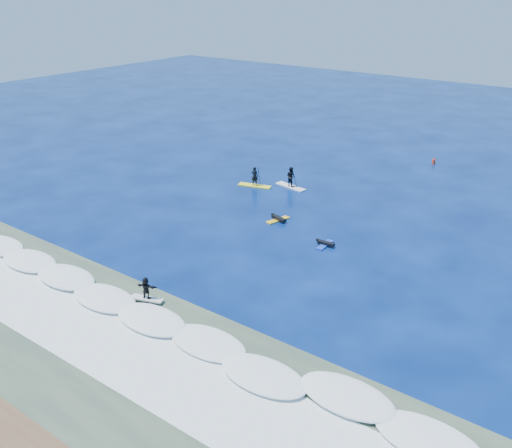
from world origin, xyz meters
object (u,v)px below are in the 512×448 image
Objects in this scene: sup_paddler_center at (291,178)px; marker_buoy at (434,161)px; sup_paddler_left at (255,179)px; wave_surfer at (146,289)px; prone_paddler_far at (325,244)px; prone_paddler_near at (278,219)px.

sup_paddler_center is 16.93m from marker_buoy.
sup_paddler_left is 21.65m from wave_surfer.
prone_paddler_far is at bearing 51.80° from wave_surfer.
sup_paddler_center is 1.56× the size of wave_surfer.
prone_paddler_near is 2.89× the size of marker_buoy.
prone_paddler_far is (9.00, -9.02, -0.71)m from sup_paddler_center.
prone_paddler_near is at bearing -101.35° from marker_buoy.
sup_paddler_center is 1.54× the size of prone_paddler_near.
sup_paddler_left is at bearing 64.88° from prone_paddler_near.
wave_surfer reaches higher than prone_paddler_far.
wave_surfer is 37.31m from marker_buoy.
prone_paddler_far is at bearing -46.59° from sup_paddler_left.
wave_surfer is at bearing -68.48° from sup_paddler_center.
sup_paddler_left is 8.44m from prone_paddler_near.
prone_paddler_near reaches higher than prone_paddler_far.
prone_paddler_far is at bearing -93.16° from prone_paddler_near.
sup_paddler_left is 3.37m from sup_paddler_center.
marker_buoy is (10.88, 16.71, -0.36)m from sup_paddler_left.
sup_paddler_left is 13.86m from prone_paddler_far.
prone_paddler_near is 1.13× the size of prone_paddler_far.
wave_surfer is at bearing -85.81° from sup_paddler_left.
sup_paddler_left is 4.33× the size of marker_buoy.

